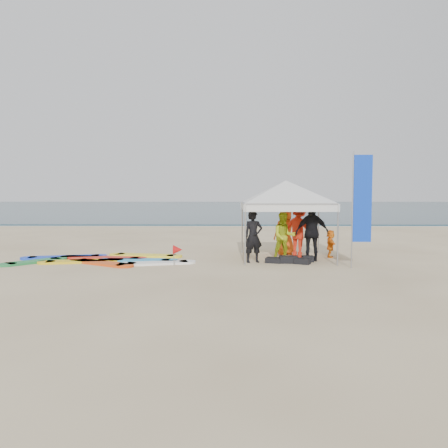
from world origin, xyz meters
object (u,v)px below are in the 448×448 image
Objects in this scene: person_black_b at (312,232)px; marker_pennant at (178,250)px; person_orange_a at (299,229)px; person_orange_b at (286,231)px; person_yellow at (284,236)px; feather_flag at (361,200)px; person_black_a at (253,237)px; person_seated at (330,244)px; canopy_tent at (286,181)px; surfboard_spread at (104,260)px.

person_black_b is 2.93× the size of marker_pennant.
person_orange_a is 0.84m from person_orange_b.
feather_flag is (2.06, -1.46, 1.22)m from person_yellow.
person_black_a is 2.20m from person_orange_b.
person_yellow reaches higher than person_seated.
person_yellow is 1.85m from person_seated.
feather_flag reaches higher than canopy_tent.
marker_pennant is (-3.47, -1.53, -2.13)m from canopy_tent.
surfboard_spread is at bearing -5.46° from person_black_b.
surfboard_spread is (-6.15, -1.51, -0.82)m from person_orange_b.
person_seated is 0.24× the size of canopy_tent.
marker_pennant is (-5.06, -1.79, 0.02)m from person_seated.
person_orange_b is at bearing 82.11° from canopy_tent.
feather_flag is 8.33m from surfboard_spread.
canopy_tent is 1.17× the size of feather_flag.
person_seated is 0.28× the size of feather_flag.
person_orange_b reaches higher than marker_pennant.
person_black_a is 0.89× the size of person_black_b.
person_yellow is 1.67× the size of person_seated.
person_orange_b is (-0.36, 0.75, -0.12)m from person_orange_a.
person_yellow is (1.03, 0.41, -0.03)m from person_black_a.
person_black_a reaches higher than marker_pennant.
feather_flag reaches higher than person_orange_a.
person_black_a is at bearing 121.33° from person_seated.
person_black_b is 2.09m from feather_flag.
marker_pennant reaches higher than surfboard_spread.
feather_flag is at bearing -160.94° from person_seated.
person_orange_b is 1.66m from person_seated.
surfboard_spread is (-2.55, 0.98, -0.46)m from marker_pennant.
person_yellow is 3.56m from marker_pennant.
feather_flag is at bearing 124.92° from person_black_b.
marker_pennant is 0.11× the size of surfboard_spread.
feather_flag is 5.65m from marker_pennant.
person_black_b is at bearing -12.34° from person_yellow.
feather_flag reaches higher than person_black_a.
person_yellow is 1.41m from person_orange_b.
person_yellow is 0.89m from person_orange_a.
person_seated is (0.79, 0.79, -0.46)m from person_black_b.
person_seated is at bearing 9.23° from canopy_tent.
person_yellow reaches higher than marker_pennant.
person_orange_a is at bearing 101.87° from person_seated.
canopy_tent is at bearing 71.38° from person_yellow.
canopy_tent is at bearing 68.81° from person_orange_b.
canopy_tent reaches higher than surfboard_spread.
person_black_a is 0.85× the size of person_orange_a.
canopy_tent is at bearing -39.25° from person_black_b.
surfboard_spread is (-7.61, -0.80, -0.44)m from person_seated.
feather_flag reaches higher than surfboard_spread.
person_orange_a is at bearing 102.40° from person_orange_b.
marker_pennant is at bearing -178.44° from person_black_a.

